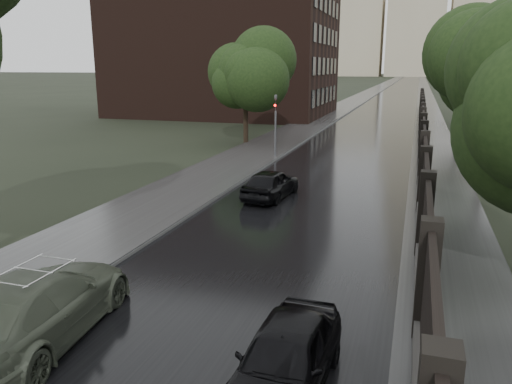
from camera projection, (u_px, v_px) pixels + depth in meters
The scene contains 13 objects.
road at pixel (408, 82), 182.95m from camera, with size 8.00×420.00×0.02m, color black.
sidewalk_left at pixel (391, 82), 184.71m from camera, with size 4.00×420.00×0.16m, color #2D2D2D.
verge_right at pixel (423, 82), 181.31m from camera, with size 3.00×420.00×0.08m, color #2D2D2D.
fence_right at pixel (422, 134), 35.49m from camera, with size 0.45×75.72×2.70m.
tree_left_far at pixel (245, 73), 36.32m from camera, with size 4.25×4.25×7.39m.
tree_right_b at pixel (491, 82), 24.42m from camera, with size 4.08×4.08×7.01m.
tree_right_c at pixel (463, 76), 41.04m from camera, with size 4.08×4.08×7.01m.
traffic_light at pixel (276, 121), 31.30m from camera, with size 0.16×0.32×4.00m.
brick_building at pixel (226, 28), 58.43m from camera, with size 24.00×18.00×20.00m, color black.
stalinist_tower at pixel (418, 5), 275.09m from camera, with size 92.00×30.00×159.00m.
volga_sedan at pixel (37, 306), 10.56m from camera, with size 2.18×5.36×1.56m, color #474F3F.
hatchback_left at pixel (271, 184), 22.07m from camera, with size 1.57×3.90×1.33m, color black.
car_right_near at pixel (285, 358), 8.89m from camera, with size 1.55×3.85×1.31m, color black.
Camera 1 is at (4.13, -5.33, 5.72)m, focal length 35.00 mm.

